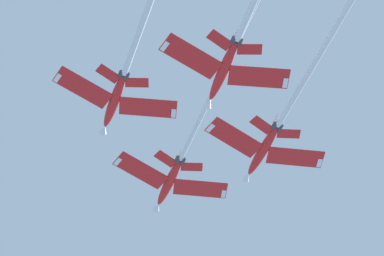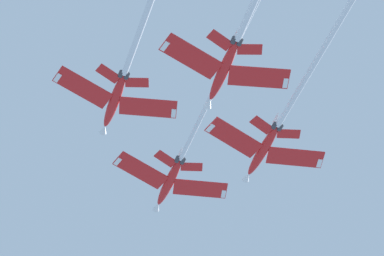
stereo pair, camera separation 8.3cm
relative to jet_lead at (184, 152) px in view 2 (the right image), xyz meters
name	(u,v)px [view 2 (the right image)]	position (x,y,z in m)	size (l,w,h in m)	color
jet_lead	(184,152)	(0.00, 0.00, 0.00)	(19.80, 49.90, 14.15)	red
jet_left_wing	(137,38)	(9.79, 20.63, -4.65)	(19.84, 56.98, 17.79)	red
jet_right_wing	(287,109)	(-14.24, 12.15, -4.04)	(19.78, 49.64, 14.65)	red
jet_slot	(247,18)	(-5.03, 27.03, -7.55)	(19.89, 47.51, 13.19)	red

